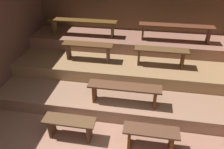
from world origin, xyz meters
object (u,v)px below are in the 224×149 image
object	(u,v)px
bench_lower_center	(124,90)
bench_upper_right	(176,28)
bench_floor_left	(70,124)
bench_middle_left	(88,48)
bench_floor_right	(151,135)
bench_middle_right	(161,53)
bench_upper_left	(83,23)

from	to	relation	value
bench_lower_center	bench_upper_right	bearing A→B (deg)	62.39
bench_floor_left	bench_middle_left	world-z (taller)	bench_middle_left
bench_middle_left	bench_floor_right	bearing A→B (deg)	-50.90
bench_floor_left	bench_middle_right	size ratio (longest dim) A/B	0.77
bench_floor_left	bench_middle_left	distance (m)	2.19
bench_floor_right	bench_upper_right	bearing A→B (deg)	79.74
bench_floor_right	bench_middle_left	size ratio (longest dim) A/B	0.77
bench_floor_right	bench_upper_right	world-z (taller)	bench_upper_right
bench_middle_left	bench_middle_right	distance (m)	1.86
bench_floor_left	bench_upper_right	bearing A→B (deg)	55.28
bench_lower_center	bench_upper_left	world-z (taller)	bench_upper_left
bench_floor_left	bench_middle_right	world-z (taller)	bench_middle_right
bench_middle_right	bench_upper_left	world-z (taller)	bench_upper_left
bench_lower_center	bench_upper_left	size ratio (longest dim) A/B	0.77
bench_floor_left	bench_floor_right	bearing A→B (deg)	0.00
bench_middle_left	bench_floor_left	bearing A→B (deg)	-85.53
bench_middle_right	bench_upper_right	xyz separation A→B (m)	(0.38, 0.91, 0.33)
bench_lower_center	bench_upper_right	distance (m)	2.52
bench_upper_left	bench_upper_right	bearing A→B (deg)	0.00
bench_lower_center	bench_upper_left	bearing A→B (deg)	124.49
bench_middle_left	bench_upper_right	bearing A→B (deg)	22.08
bench_middle_left	bench_upper_left	xyz separation A→B (m)	(-0.38, 0.91, 0.33)
bench_floor_right	bench_lower_center	xyz separation A→B (m)	(-0.59, 0.83, 0.34)
bench_floor_left	bench_upper_left	bearing A→B (deg)	100.26
bench_lower_center	bench_middle_right	bearing A→B (deg)	59.06
bench_lower_center	bench_middle_left	size ratio (longest dim) A/B	1.17
bench_lower_center	bench_middle_left	distance (m)	1.70
bench_middle_right	bench_upper_left	size ratio (longest dim) A/B	0.66
bench_upper_right	bench_upper_left	bearing A→B (deg)	180.00
bench_floor_left	bench_floor_right	world-z (taller)	same
bench_middle_right	bench_upper_right	bearing A→B (deg)	67.35
bench_floor_right	bench_upper_right	distance (m)	3.19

